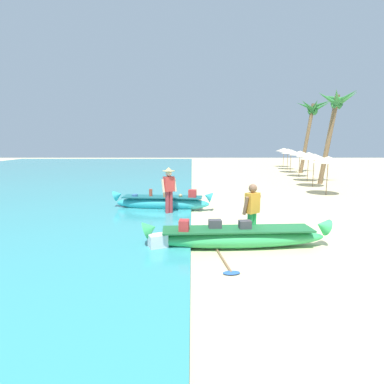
{
  "coord_description": "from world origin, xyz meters",
  "views": [
    {
      "loc": [
        -2.58,
        -8.92,
        2.68
      ],
      "look_at": [
        -2.58,
        1.92,
        0.9
      ],
      "focal_mm": 29.63,
      "sensor_mm": 36.0,
      "label": 1
    }
  ],
  "objects_px": {
    "person_tourist_customer": "(252,210)",
    "person_vendor_hatted": "(169,188)",
    "boat_green_foreground": "(237,237)",
    "palm_tree_tall_inland": "(335,109)",
    "palm_tree_leaning_seaward": "(312,113)",
    "boat_cyan_midground": "(163,202)",
    "cooler_box": "(158,243)",
    "paddle": "(226,264)"
  },
  "relations": [
    {
      "from": "palm_tree_leaning_seaward",
      "to": "cooler_box",
      "type": "height_order",
      "value": "palm_tree_leaning_seaward"
    },
    {
      "from": "boat_green_foreground",
      "to": "person_tourist_customer",
      "type": "bearing_deg",
      "value": 39.97
    },
    {
      "from": "palm_tree_leaning_seaward",
      "to": "paddle",
      "type": "height_order",
      "value": "palm_tree_leaning_seaward"
    },
    {
      "from": "boat_green_foreground",
      "to": "person_tourist_customer",
      "type": "xyz_separation_m",
      "value": [
        0.44,
        0.37,
        0.6
      ]
    },
    {
      "from": "boat_green_foreground",
      "to": "person_vendor_hatted",
      "type": "distance_m",
      "value": 4.01
    },
    {
      "from": "person_tourist_customer",
      "to": "cooler_box",
      "type": "distance_m",
      "value": 2.57
    },
    {
      "from": "palm_tree_leaning_seaward",
      "to": "cooler_box",
      "type": "xyz_separation_m",
      "value": [
        -10.49,
        -18.68,
        -4.6
      ]
    },
    {
      "from": "boat_green_foreground",
      "to": "person_vendor_hatted",
      "type": "height_order",
      "value": "person_vendor_hatted"
    },
    {
      "from": "cooler_box",
      "to": "palm_tree_tall_inland",
      "type": "bearing_deg",
      "value": 29.21
    },
    {
      "from": "person_vendor_hatted",
      "to": "palm_tree_leaning_seaward",
      "type": "relative_size",
      "value": 0.29
    },
    {
      "from": "boat_cyan_midground",
      "to": "paddle",
      "type": "relative_size",
      "value": 2.47
    },
    {
      "from": "person_tourist_customer",
      "to": "boat_cyan_midground",
      "type": "bearing_deg",
      "value": 124.16
    },
    {
      "from": "boat_green_foreground",
      "to": "paddle",
      "type": "relative_size",
      "value": 3.0
    },
    {
      "from": "palm_tree_tall_inland",
      "to": "paddle",
      "type": "xyz_separation_m",
      "value": [
        -7.86,
        -13.0,
        -4.49
      ]
    },
    {
      "from": "person_tourist_customer",
      "to": "boat_green_foreground",
      "type": "bearing_deg",
      "value": -140.03
    },
    {
      "from": "person_tourist_customer",
      "to": "person_vendor_hatted",
      "type": "bearing_deg",
      "value": 127.92
    },
    {
      "from": "person_tourist_customer",
      "to": "paddle",
      "type": "height_order",
      "value": "person_tourist_customer"
    },
    {
      "from": "paddle",
      "to": "boat_green_foreground",
      "type": "bearing_deg",
      "value": 71.33
    },
    {
      "from": "boat_cyan_midground",
      "to": "person_tourist_customer",
      "type": "bearing_deg",
      "value": -55.84
    },
    {
      "from": "cooler_box",
      "to": "boat_green_foreground",
      "type": "bearing_deg",
      "value": -15.46
    },
    {
      "from": "person_tourist_customer",
      "to": "paddle",
      "type": "distance_m",
      "value": 1.94
    },
    {
      "from": "boat_green_foreground",
      "to": "boat_cyan_midground",
      "type": "relative_size",
      "value": 1.22
    },
    {
      "from": "person_tourist_customer",
      "to": "cooler_box",
      "type": "bearing_deg",
      "value": -165.49
    },
    {
      "from": "boat_cyan_midground",
      "to": "palm_tree_leaning_seaward",
      "type": "distance_m",
      "value": 18.31
    },
    {
      "from": "person_vendor_hatted",
      "to": "palm_tree_leaning_seaward",
      "type": "distance_m",
      "value": 18.69
    },
    {
      "from": "person_vendor_hatted",
      "to": "person_tourist_customer",
      "type": "height_order",
      "value": "person_vendor_hatted"
    },
    {
      "from": "person_vendor_hatted",
      "to": "palm_tree_tall_inland",
      "type": "bearing_deg",
      "value": 41.78
    },
    {
      "from": "palm_tree_tall_inland",
      "to": "person_vendor_hatted",
      "type": "bearing_deg",
      "value": -138.22
    },
    {
      "from": "palm_tree_leaning_seaward",
      "to": "paddle",
      "type": "distance_m",
      "value": 22.05
    },
    {
      "from": "boat_cyan_midground",
      "to": "palm_tree_tall_inland",
      "type": "distance_m",
      "value": 12.99
    },
    {
      "from": "person_tourist_customer",
      "to": "cooler_box",
      "type": "xyz_separation_m",
      "value": [
        -2.4,
        -0.62,
        -0.68
      ]
    },
    {
      "from": "paddle",
      "to": "palm_tree_tall_inland",
      "type": "bearing_deg",
      "value": 58.85
    },
    {
      "from": "person_vendor_hatted",
      "to": "boat_green_foreground",
      "type": "bearing_deg",
      "value": -60.39
    },
    {
      "from": "person_tourist_customer",
      "to": "palm_tree_leaning_seaward",
      "type": "height_order",
      "value": "palm_tree_leaning_seaward"
    },
    {
      "from": "boat_green_foreground",
      "to": "boat_cyan_midground",
      "type": "xyz_separation_m",
      "value": [
        -2.25,
        4.33,
        0.03
      ]
    },
    {
      "from": "palm_tree_leaning_seaward",
      "to": "cooler_box",
      "type": "bearing_deg",
      "value": -119.32
    },
    {
      "from": "boat_cyan_midground",
      "to": "person_tourist_customer",
      "type": "distance_m",
      "value": 4.82
    },
    {
      "from": "person_vendor_hatted",
      "to": "paddle",
      "type": "xyz_separation_m",
      "value": [
        1.56,
        -4.59,
        -0.98
      ]
    },
    {
      "from": "boat_cyan_midground",
      "to": "paddle",
      "type": "bearing_deg",
      "value": -71.3
    },
    {
      "from": "boat_green_foreground",
      "to": "palm_tree_tall_inland",
      "type": "bearing_deg",
      "value": 57.77
    },
    {
      "from": "boat_cyan_midground",
      "to": "person_vendor_hatted",
      "type": "xyz_separation_m",
      "value": [
        0.3,
        -0.9,
        0.7
      ]
    },
    {
      "from": "person_tourist_customer",
      "to": "palm_tree_leaning_seaward",
      "type": "bearing_deg",
      "value": 65.86
    }
  ]
}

